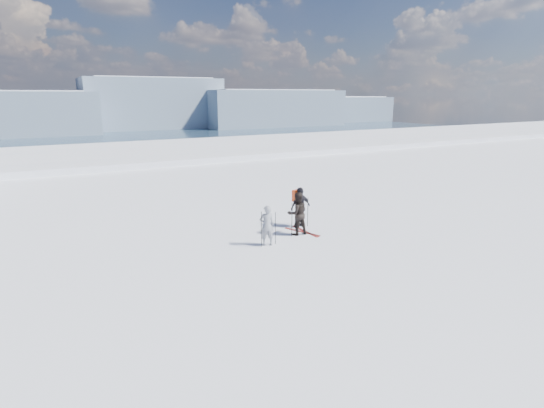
# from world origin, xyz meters

# --- Properties ---
(lake_basin) EXTENTS (820.00, 820.00, 71.62)m
(lake_basin) POSITION_xyz_m (0.00, 30.00, -6.50)
(lake_basin) COLOR white
(lake_basin) RESTS_ON ground
(far_mountain_range) EXTENTS (770.00, 110.00, 53.00)m
(far_mountain_range) POSITION_xyz_m (29.60, 454.78, -7.19)
(far_mountain_range) COLOR slate
(far_mountain_range) RESTS_ON ground
(skier_grey) EXTENTS (0.63, 0.50, 1.53)m
(skier_grey) POSITION_xyz_m (-1.70, 3.03, 0.76)
(skier_grey) COLOR gray
(skier_grey) RESTS_ON ground
(skier_dark) EXTENTS (0.90, 0.73, 1.72)m
(skier_dark) POSITION_xyz_m (-0.05, 3.59, 0.86)
(skier_dark) COLOR black
(skier_dark) RESTS_ON ground
(skier_pack) EXTENTS (1.05, 0.56, 1.70)m
(skier_pack) POSITION_xyz_m (0.60, 4.39, 0.85)
(skier_pack) COLOR black
(skier_pack) RESTS_ON ground
(backpack) EXTENTS (0.39, 0.26, 0.48)m
(backpack) POSITION_xyz_m (0.56, 4.64, 1.94)
(backpack) COLOR #EC4616
(backpack) RESTS_ON skier_pack
(ski_poles) EXTENTS (2.90, 1.40, 1.36)m
(ski_poles) POSITION_xyz_m (-0.40, 3.58, 0.64)
(ski_poles) COLOR black
(ski_poles) RESTS_ON ground
(skis_loose) EXTENTS (0.75, 1.70, 0.03)m
(skis_loose) POSITION_xyz_m (0.35, 3.71, 0.01)
(skis_loose) COLOR black
(skis_loose) RESTS_ON ground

